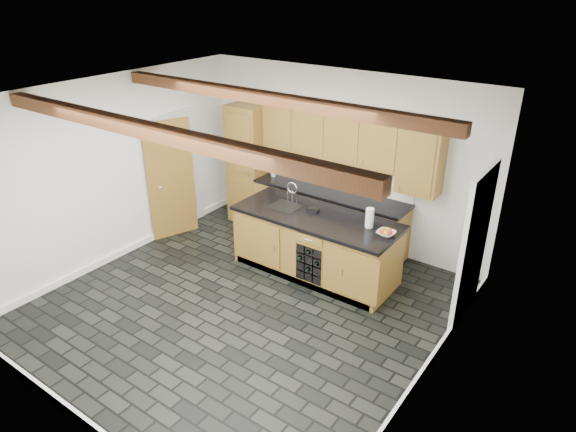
# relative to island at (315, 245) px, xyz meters

# --- Properties ---
(ground) EXTENTS (5.00, 5.00, 0.00)m
(ground) POSITION_rel_island_xyz_m (-0.31, -1.28, -0.47)
(ground) COLOR black
(ground) RESTS_ON ground
(room_shell) EXTENTS (5.01, 5.00, 5.00)m
(room_shell) POSITION_rel_island_xyz_m (-0.39, -0.75, 1.06)
(room_shell) COLOR white
(room_shell) RESTS_ON ground
(back_cabinetry) EXTENTS (3.65, 0.62, 2.20)m
(back_cabinetry) POSITION_rel_island_xyz_m (-0.68, 0.95, 0.51)
(back_cabinetry) COLOR olive
(back_cabinetry) RESTS_ON ground
(island) EXTENTS (2.48, 0.96, 0.93)m
(island) POSITION_rel_island_xyz_m (0.00, 0.00, 0.00)
(island) COLOR olive
(island) RESTS_ON ground
(faucet) EXTENTS (0.45, 0.40, 0.34)m
(faucet) POSITION_rel_island_xyz_m (-0.56, 0.05, 0.50)
(faucet) COLOR black
(faucet) RESTS_ON island
(kitchen_scale) EXTENTS (0.18, 0.12, 0.05)m
(kitchen_scale) POSITION_rel_island_xyz_m (-0.14, 0.12, 0.49)
(kitchen_scale) COLOR black
(kitchen_scale) RESTS_ON island
(fruit_bowl) EXTENTS (0.25, 0.25, 0.06)m
(fruit_bowl) POSITION_rel_island_xyz_m (1.07, 0.04, 0.49)
(fruit_bowl) COLOR white
(fruit_bowl) RESTS_ON island
(fruit_cluster) EXTENTS (0.16, 0.17, 0.07)m
(fruit_cluster) POSITION_rel_island_xyz_m (1.07, 0.04, 0.53)
(fruit_cluster) COLOR red
(fruit_cluster) RESTS_ON fruit_bowl
(paper_towel) EXTENTS (0.11, 0.11, 0.28)m
(paper_towel) POSITION_rel_island_xyz_m (0.77, 0.13, 0.60)
(paper_towel) COLOR white
(paper_towel) RESTS_ON island
(mug) EXTENTS (0.14, 0.14, 0.10)m
(mug) POSITION_rel_island_xyz_m (-1.45, 0.91, 0.52)
(mug) COLOR white
(mug) RESTS_ON back_cabinetry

